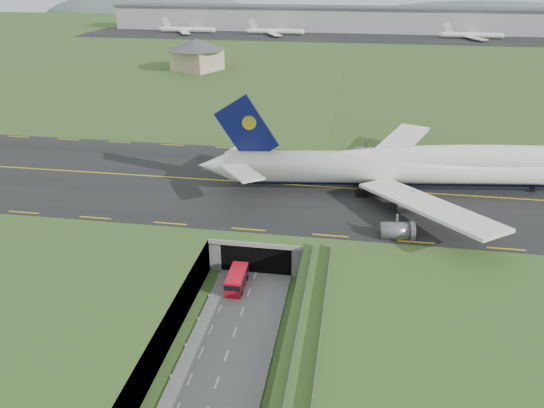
# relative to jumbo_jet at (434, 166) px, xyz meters

# --- Properties ---
(ground) EXTENTS (900.00, 900.00, 0.00)m
(ground) POSITION_rel_jumbo_jet_xyz_m (-30.53, -34.36, -11.37)
(ground) COLOR #354E1F
(ground) RESTS_ON ground
(airfield_deck) EXTENTS (800.00, 800.00, 6.00)m
(airfield_deck) POSITION_rel_jumbo_jet_xyz_m (-30.53, -34.36, -8.37)
(airfield_deck) COLOR gray
(airfield_deck) RESTS_ON ground
(trench_road) EXTENTS (12.00, 75.00, 0.20)m
(trench_road) POSITION_rel_jumbo_jet_xyz_m (-30.53, -41.86, -11.27)
(trench_road) COLOR slate
(trench_road) RESTS_ON ground
(taxiway) EXTENTS (800.00, 44.00, 0.18)m
(taxiway) POSITION_rel_jumbo_jet_xyz_m (-30.53, -1.36, -5.28)
(taxiway) COLOR black
(taxiway) RESTS_ON airfield_deck
(tunnel_portal) EXTENTS (17.00, 22.30, 6.00)m
(tunnel_portal) POSITION_rel_jumbo_jet_xyz_m (-30.53, -17.65, -8.04)
(tunnel_portal) COLOR gray
(tunnel_portal) RESTS_ON ground
(guideway) EXTENTS (3.00, 53.00, 7.05)m
(guideway) POSITION_rel_jumbo_jet_xyz_m (-19.53, -53.48, -6.05)
(guideway) COLOR #A8A8A3
(guideway) RESTS_ON ground
(jumbo_jet) EXTENTS (93.31, 59.85, 19.97)m
(jumbo_jet) POSITION_rel_jumbo_jet_xyz_m (0.00, 0.00, 0.00)
(jumbo_jet) COLOR white
(jumbo_jet) RESTS_ON ground
(shuttle_tram) EXTENTS (2.76, 6.93, 2.83)m
(shuttle_tram) POSITION_rel_jumbo_jet_xyz_m (-32.77, -31.09, -9.81)
(shuttle_tram) COLOR red
(shuttle_tram) RESTS_ON ground
(service_building) EXTENTS (31.24, 31.24, 12.94)m
(service_building) POSITION_rel_jumbo_jet_xyz_m (-83.18, 117.84, 2.30)
(service_building) COLOR #C2AA8C
(service_building) RESTS_ON ground
(cargo_terminal) EXTENTS (320.00, 67.00, 15.60)m
(cargo_terminal) POSITION_rel_jumbo_jet_xyz_m (-30.71, 265.05, 2.59)
(cargo_terminal) COLOR #B2B2B2
(cargo_terminal) RESTS_ON ground
(distant_hills) EXTENTS (700.00, 91.00, 60.00)m
(distant_hills) POSITION_rel_jumbo_jet_xyz_m (33.84, 395.64, -15.37)
(distant_hills) COLOR slate
(distant_hills) RESTS_ON ground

